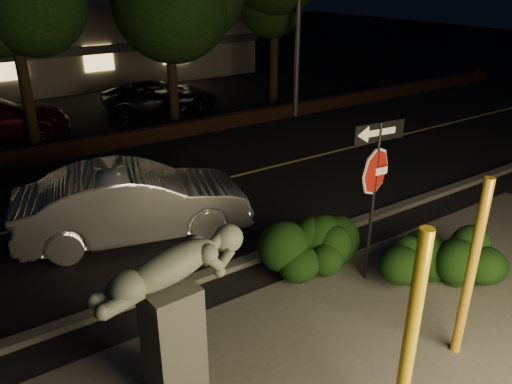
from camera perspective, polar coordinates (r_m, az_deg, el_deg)
ground at (r=16.23m, az=-12.92°, el=3.86°), size 90.00×90.00×0.00m
patio at (r=8.26m, az=18.60°, el=-18.45°), size 14.00×6.00×0.02m
road at (r=13.64m, az=-8.22°, el=0.35°), size 80.00×8.00×0.01m
lane_marking at (r=13.64m, az=-8.23°, el=0.40°), size 80.00×0.12×0.00m
curb at (r=10.45m, az=1.82°, el=-6.88°), size 80.00×0.25×0.12m
brick_wall at (r=17.31m, az=-14.61°, el=5.84°), size 40.00×0.35×0.50m
parking_lot at (r=22.66m, az=-19.61°, el=8.79°), size 40.00×12.00×0.01m
building at (r=30.02m, az=-24.41°, el=15.42°), size 22.00×10.20×4.00m
yellow_pole_left at (r=5.99m, az=16.95°, el=-17.35°), size 0.16×0.16×3.13m
yellow_pole_right at (r=7.89m, az=23.36°, el=-8.33°), size 0.15×0.15×2.92m
signpost at (r=8.96m, az=13.52°, el=2.24°), size 1.04×0.16×3.09m
sculpture at (r=6.77m, az=-9.50°, el=-12.58°), size 2.16×0.71×2.31m
hedge_center at (r=9.72m, az=7.05°, el=-6.23°), size 2.35×1.63×1.11m
hedge_right at (r=9.96m, az=17.44°, el=-6.40°), size 1.81×1.08×1.13m
hedge_far_right at (r=10.37m, az=24.23°, el=-6.45°), size 1.63×1.11×1.07m
silver_sedan at (r=11.16m, az=-13.75°, el=-1.12°), size 5.20×2.86×1.63m
parked_car_dark at (r=21.25m, az=-10.88°, el=10.60°), size 4.98×2.95×1.30m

